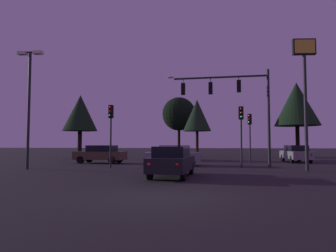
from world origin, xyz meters
name	(u,v)px	position (x,y,z in m)	size (l,w,h in m)	color
ground_plane	(194,159)	(0.00, 24.50, 0.00)	(168.00, 168.00, 0.00)	black
traffic_signal_mast_arm	(234,97)	(3.48, 13.31, 5.09)	(7.57, 0.67, 7.07)	#232326
traffic_light_corner_left	(111,123)	(-5.11, 10.83, 3.06)	(0.30, 0.35, 4.32)	#232326
traffic_light_corner_right	(241,124)	(3.82, 12.05, 3.00)	(0.33, 0.37, 4.23)	#232326
traffic_light_median	(250,128)	(5.12, 17.19, 2.98)	(0.37, 0.39, 4.20)	#232326
car_nearside_lane	(172,161)	(-0.27, 5.79, 0.80)	(2.06, 4.58, 1.52)	black
car_crossing_left	(101,154)	(-7.50, 15.54, 0.80)	(4.41, 2.10, 1.52)	#473828
car_crossing_right	(173,155)	(-1.11, 13.68, 0.80)	(4.37, 2.24, 1.52)	gray
car_far_lane	(296,153)	(9.36, 19.13, 0.79)	(1.79, 4.50, 1.52)	gray
parking_lot_lamp_post	(29,94)	(-10.09, 9.07, 4.94)	(1.70, 0.36, 7.75)	#232326
store_sign_illuminated	(305,75)	(7.48, 10.08, 5.88)	(1.42, 0.39, 8.15)	#232326
tree_behind_sign	(197,116)	(0.42, 24.00, 4.76)	(3.07, 3.07, 6.53)	black
tree_left_far	(179,114)	(-2.31, 31.98, 5.74)	(4.60, 4.60, 8.06)	black
tree_center_horizon	(80,113)	(-12.45, 22.57, 5.03)	(3.79, 3.79, 7.07)	black
tree_right_cluster	(297,104)	(12.39, 29.02, 6.48)	(5.35, 5.35, 9.16)	black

